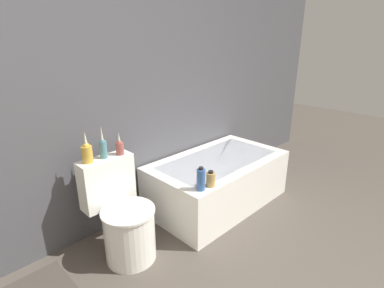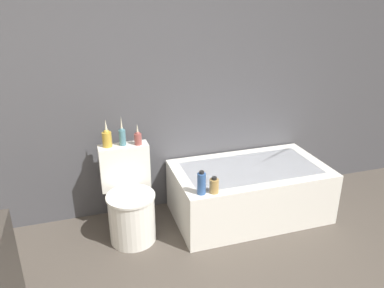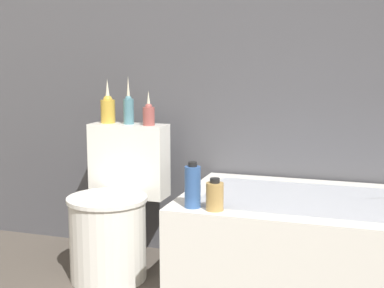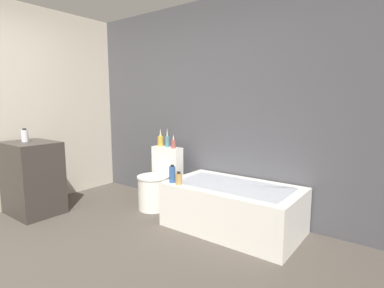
{
  "view_description": "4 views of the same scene",
  "coord_description": "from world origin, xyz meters",
  "px_view_note": "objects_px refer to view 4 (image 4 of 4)",
  "views": [
    {
      "loc": [
        -1.29,
        -0.02,
        1.66
      ],
      "look_at": [
        0.4,
        1.68,
        0.79
      ],
      "focal_mm": 28.0,
      "sensor_mm": 36.0,
      "label": 1
    },
    {
      "loc": [
        -0.59,
        -1.03,
        1.99
      ],
      "look_at": [
        0.24,
        1.6,
        0.86
      ],
      "focal_mm": 35.0,
      "sensor_mm": 36.0,
      "label": 2
    },
    {
      "loc": [
        0.95,
        -0.67,
        1.12
      ],
      "look_at": [
        0.19,
        1.67,
        0.73
      ],
      "focal_mm": 50.0,
      "sensor_mm": 36.0,
      "label": 3
    },
    {
      "loc": [
        2.36,
        -0.98,
        1.38
      ],
      "look_at": [
        0.37,
        1.67,
        0.9
      ],
      "focal_mm": 28.0,
      "sensor_mm": 36.0,
      "label": 4
    }
  ],
  "objects_px": {
    "bathtub": "(233,207)",
    "vase_gold": "(161,140)",
    "toilet": "(158,183)",
    "shampoo_bottle_short": "(179,179)",
    "vase_silver": "(167,141)",
    "soap_bottle_glass": "(25,136)",
    "vase_bronze": "(173,143)",
    "shampoo_bottle_tall": "(172,174)"
  },
  "relations": [
    {
      "from": "shampoo_bottle_tall",
      "to": "toilet",
      "type": "bearing_deg",
      "value": 148.73
    },
    {
      "from": "bathtub",
      "to": "vase_silver",
      "type": "relative_size",
      "value": 5.44
    },
    {
      "from": "toilet",
      "to": "shampoo_bottle_short",
      "type": "height_order",
      "value": "toilet"
    },
    {
      "from": "bathtub",
      "to": "vase_silver",
      "type": "xyz_separation_m",
      "value": [
        -1.12,
        0.21,
        0.61
      ]
    },
    {
      "from": "vase_silver",
      "to": "shampoo_bottle_short",
      "type": "xyz_separation_m",
      "value": [
        0.64,
        -0.54,
        -0.3
      ]
    },
    {
      "from": "vase_gold",
      "to": "vase_silver",
      "type": "xyz_separation_m",
      "value": [
        0.13,
        -0.01,
        0.0
      ]
    },
    {
      "from": "toilet",
      "to": "soap_bottle_glass",
      "type": "xyz_separation_m",
      "value": [
        -1.15,
        -1.09,
        0.64
      ]
    },
    {
      "from": "soap_bottle_glass",
      "to": "vase_bronze",
      "type": "xyz_separation_m",
      "value": [
        1.28,
        1.26,
        -0.13
      ]
    },
    {
      "from": "vase_gold",
      "to": "shampoo_bottle_short",
      "type": "bearing_deg",
      "value": -35.44
    },
    {
      "from": "soap_bottle_glass",
      "to": "vase_silver",
      "type": "xyz_separation_m",
      "value": [
        1.15,
        1.29,
        -0.11
      ]
    },
    {
      "from": "toilet",
      "to": "vase_gold",
      "type": "relative_size",
      "value": 3.18
    },
    {
      "from": "vase_bronze",
      "to": "shampoo_bottle_tall",
      "type": "distance_m",
      "value": 0.69
    },
    {
      "from": "toilet",
      "to": "shampoo_bottle_tall",
      "type": "distance_m",
      "value": 0.68
    },
    {
      "from": "bathtub",
      "to": "shampoo_bottle_tall",
      "type": "bearing_deg",
      "value": -151.89
    },
    {
      "from": "shampoo_bottle_tall",
      "to": "vase_silver",
      "type": "bearing_deg",
      "value": 135.56
    },
    {
      "from": "bathtub",
      "to": "vase_bronze",
      "type": "xyz_separation_m",
      "value": [
        -0.99,
        0.19,
        0.59
      ]
    },
    {
      "from": "bathtub",
      "to": "vase_gold",
      "type": "xyz_separation_m",
      "value": [
        -1.25,
        0.22,
        0.6
      ]
    },
    {
      "from": "vase_gold",
      "to": "vase_bronze",
      "type": "distance_m",
      "value": 0.26
    },
    {
      "from": "toilet",
      "to": "vase_bronze",
      "type": "distance_m",
      "value": 0.56
    },
    {
      "from": "toilet",
      "to": "shampoo_bottle_short",
      "type": "distance_m",
      "value": 0.76
    },
    {
      "from": "toilet",
      "to": "shampoo_bottle_short",
      "type": "relative_size",
      "value": 5.59
    },
    {
      "from": "shampoo_bottle_tall",
      "to": "shampoo_bottle_short",
      "type": "distance_m",
      "value": 0.11
    },
    {
      "from": "vase_gold",
      "to": "vase_bronze",
      "type": "relative_size",
      "value": 1.31
    },
    {
      "from": "vase_silver",
      "to": "shampoo_bottle_short",
      "type": "relative_size",
      "value": 1.88
    },
    {
      "from": "bathtub",
      "to": "soap_bottle_glass",
      "type": "relative_size",
      "value": 8.62
    },
    {
      "from": "vase_gold",
      "to": "vase_silver",
      "type": "distance_m",
      "value": 0.13
    },
    {
      "from": "bathtub",
      "to": "vase_silver",
      "type": "height_order",
      "value": "vase_silver"
    },
    {
      "from": "vase_bronze",
      "to": "shampoo_bottle_tall",
      "type": "xyz_separation_m",
      "value": [
        0.41,
        -0.5,
        -0.25
      ]
    },
    {
      "from": "vase_gold",
      "to": "shampoo_bottle_tall",
      "type": "bearing_deg",
      "value": -38.71
    },
    {
      "from": "vase_gold",
      "to": "shampoo_bottle_short",
      "type": "distance_m",
      "value": 0.98
    },
    {
      "from": "toilet",
      "to": "vase_silver",
      "type": "relative_size",
      "value": 2.98
    },
    {
      "from": "toilet",
      "to": "vase_bronze",
      "type": "xyz_separation_m",
      "value": [
        0.13,
        0.17,
        0.51
      ]
    },
    {
      "from": "soap_bottle_glass",
      "to": "shampoo_bottle_tall",
      "type": "distance_m",
      "value": 1.89
    },
    {
      "from": "vase_bronze",
      "to": "shampoo_bottle_short",
      "type": "bearing_deg",
      "value": -45.2
    },
    {
      "from": "soap_bottle_glass",
      "to": "shampoo_bottle_short",
      "type": "xyz_separation_m",
      "value": [
        1.79,
        0.75,
        -0.41
      ]
    },
    {
      "from": "bathtub",
      "to": "vase_gold",
      "type": "height_order",
      "value": "vase_gold"
    },
    {
      "from": "soap_bottle_glass",
      "to": "vase_silver",
      "type": "height_order",
      "value": "soap_bottle_glass"
    },
    {
      "from": "vase_gold",
      "to": "vase_bronze",
      "type": "bearing_deg",
      "value": -7.06
    },
    {
      "from": "bathtub",
      "to": "soap_bottle_glass",
      "type": "height_order",
      "value": "soap_bottle_glass"
    },
    {
      "from": "bathtub",
      "to": "vase_silver",
      "type": "distance_m",
      "value": 1.29
    },
    {
      "from": "vase_bronze",
      "to": "shampoo_bottle_tall",
      "type": "relative_size",
      "value": 0.93
    },
    {
      "from": "vase_silver",
      "to": "shampoo_bottle_tall",
      "type": "xyz_separation_m",
      "value": [
        0.53,
        -0.52,
        -0.27
      ]
    }
  ]
}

